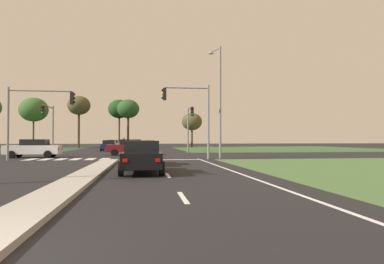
# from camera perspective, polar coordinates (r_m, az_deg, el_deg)

# --- Properties ---
(ground_plane) EXTENTS (200.00, 200.00, 0.00)m
(ground_plane) POSITION_cam_1_polar(r_m,az_deg,el_deg) (34.70, -11.85, -3.80)
(ground_plane) COLOR black
(grass_verge_far_right) EXTENTS (35.00, 35.00, 0.01)m
(grass_verge_far_right) POSITION_cam_1_polar(r_m,az_deg,el_deg) (63.45, 13.52, -2.60)
(grass_verge_far_right) COLOR #385B2D
(grass_verge_far_right) RESTS_ON ground
(median_island_near) EXTENTS (1.20, 22.00, 0.14)m
(median_island_near) POSITION_cam_1_polar(r_m,az_deg,el_deg) (15.84, -16.71, -6.64)
(median_island_near) COLOR #ADA89E
(median_island_near) RESTS_ON ground
(median_island_far) EXTENTS (1.20, 36.00, 0.14)m
(median_island_far) POSITION_cam_1_polar(r_m,az_deg,el_deg) (59.65, -10.16, -2.65)
(median_island_far) COLOR gray
(median_island_far) RESTS_ON ground
(lane_dash_near) EXTENTS (0.14, 2.00, 0.01)m
(lane_dash_near) POSITION_cam_1_polar(r_m,az_deg,el_deg) (9.78, -1.45, -10.50)
(lane_dash_near) COLOR silver
(lane_dash_near) RESTS_ON ground
(lane_dash_second) EXTENTS (0.14, 2.00, 0.01)m
(lane_dash_second) POSITION_cam_1_polar(r_m,az_deg,el_deg) (15.71, -3.90, -6.98)
(lane_dash_second) COLOR silver
(lane_dash_second) RESTS_ON ground
(lane_dash_third) EXTENTS (0.14, 2.00, 0.01)m
(lane_dash_third) POSITION_cam_1_polar(r_m,az_deg,el_deg) (21.68, -4.99, -5.38)
(lane_dash_third) COLOR silver
(lane_dash_third) RESTS_ON ground
(edge_line_right) EXTENTS (0.14, 24.00, 0.01)m
(edge_line_right) POSITION_cam_1_polar(r_m,az_deg,el_deg) (17.23, 7.13, -6.46)
(edge_line_right) COLOR silver
(edge_line_right) RESTS_ON ground
(stop_bar_near) EXTENTS (6.40, 0.50, 0.01)m
(stop_bar_near) POSITION_cam_1_polar(r_m,az_deg,el_deg) (27.66, -4.98, -4.48)
(stop_bar_near) COLOR silver
(stop_bar_near) RESTS_ON ground
(crosswalk_bar_near) EXTENTS (0.70, 2.80, 0.01)m
(crosswalk_bar_near) POSITION_cam_1_polar(r_m,az_deg,el_deg) (30.72, -24.57, -4.05)
(crosswalk_bar_near) COLOR silver
(crosswalk_bar_near) RESTS_ON ground
(crosswalk_bar_second) EXTENTS (0.70, 2.80, 0.01)m
(crosswalk_bar_second) POSITION_cam_1_polar(r_m,az_deg,el_deg) (30.41, -22.49, -4.09)
(crosswalk_bar_second) COLOR silver
(crosswalk_bar_second) RESTS_ON ground
(crosswalk_bar_third) EXTENTS (0.70, 2.80, 0.01)m
(crosswalk_bar_third) POSITION_cam_1_polar(r_m,az_deg,el_deg) (30.14, -20.37, -4.14)
(crosswalk_bar_third) COLOR silver
(crosswalk_bar_third) RESTS_ON ground
(crosswalk_bar_fourth) EXTENTS (0.70, 2.80, 0.01)m
(crosswalk_bar_fourth) POSITION_cam_1_polar(r_m,az_deg,el_deg) (29.91, -18.22, -4.18)
(crosswalk_bar_fourth) COLOR silver
(crosswalk_bar_fourth) RESTS_ON ground
(crosswalk_bar_fifth) EXTENTS (0.70, 2.80, 0.01)m
(crosswalk_bar_fifth) POSITION_cam_1_polar(r_m,az_deg,el_deg) (29.73, -16.03, -4.21)
(crosswalk_bar_fifth) COLOR silver
(crosswalk_bar_fifth) RESTS_ON ground
(crosswalk_bar_sixth) EXTENTS (0.70, 2.80, 0.01)m
(crosswalk_bar_sixth) POSITION_cam_1_polar(r_m,az_deg,el_deg) (29.59, -13.82, -4.23)
(crosswalk_bar_sixth) COLOR silver
(crosswalk_bar_sixth) RESTS_ON ground
(car_black_near) EXTENTS (1.97, 4.60, 1.53)m
(car_black_near) POSITION_cam_1_polar(r_m,az_deg,el_deg) (16.90, -8.10, -3.92)
(car_black_near) COLOR black
(car_black_near) RESTS_ON ground
(car_silver_third) EXTENTS (1.97, 4.58, 1.53)m
(car_silver_third) POSITION_cam_1_polar(r_m,az_deg,el_deg) (57.97, -12.62, -1.97)
(car_silver_third) COLOR #B7B7BC
(car_silver_third) RESTS_ON ground
(car_maroon_fourth) EXTENTS (4.46, 1.94, 1.59)m
(car_maroon_fourth) POSITION_cam_1_polar(r_m,az_deg,el_deg) (36.27, -10.03, -2.41)
(car_maroon_fourth) COLOR maroon
(car_maroon_fourth) RESTS_ON ground
(car_navy_fifth) EXTENTS (2.06, 4.35, 1.49)m
(car_navy_fifth) POSITION_cam_1_polar(r_m,az_deg,el_deg) (50.32, -13.20, -2.11)
(car_navy_fifth) COLOR #161E47
(car_navy_fifth) RESTS_ON ground
(car_white_sixth) EXTENTS (4.58, 1.99, 1.60)m
(car_white_sixth) POSITION_cam_1_polar(r_m,az_deg,el_deg) (33.72, -24.18, -2.41)
(car_white_sixth) COLOR silver
(car_white_sixth) RESTS_ON ground
(car_beige_seventh) EXTENTS (1.95, 4.51, 1.54)m
(car_beige_seventh) POSITION_cam_1_polar(r_m,az_deg,el_deg) (22.29, -8.09, -3.25)
(car_beige_seventh) COLOR #BCAD8E
(car_beige_seventh) RESTS_ON ground
(traffic_signal_far_right) EXTENTS (0.32, 3.99, 5.36)m
(traffic_signal_far_right) POSITION_cam_1_polar(r_m,az_deg,el_deg) (40.13, -0.41, 1.76)
(traffic_signal_far_right) COLOR gray
(traffic_signal_far_right) RESTS_ON ground
(traffic_signal_far_left) EXTENTS (0.32, 4.42, 5.33)m
(traffic_signal_far_left) POSITION_cam_1_polar(r_m,az_deg,el_deg) (40.87, -22.03, 1.80)
(traffic_signal_far_left) COLOR gray
(traffic_signal_far_left) RESTS_ON ground
(traffic_signal_near_left) EXTENTS (4.95, 0.32, 5.52)m
(traffic_signal_near_left) POSITION_cam_1_polar(r_m,az_deg,el_deg) (29.25, -24.15, 3.29)
(traffic_signal_near_left) COLOR gray
(traffic_signal_near_left) RESTS_ON ground
(traffic_signal_near_right) EXTENTS (3.87, 0.32, 5.96)m
(traffic_signal_near_right) POSITION_cam_1_polar(r_m,az_deg,el_deg) (28.35, 0.03, 3.75)
(traffic_signal_near_right) COLOR gray
(traffic_signal_near_right) RESTS_ON ground
(street_lamp_second) EXTENTS (0.87, 1.82, 9.35)m
(street_lamp_second) POSITION_cam_1_polar(r_m,az_deg,el_deg) (29.83, 4.41, 5.73)
(street_lamp_second) COLOR gray
(street_lamp_second) RESTS_ON ground
(pedestrian_at_median) EXTENTS (0.34, 0.34, 1.76)m
(pedestrian_at_median) POSITION_cam_1_polar(r_m,az_deg,el_deg) (44.47, -10.96, -1.67)
(pedestrian_at_median) COLOR #4C4C4C
(pedestrian_at_median) RESTS_ON median_island_far
(treeline_second) EXTENTS (5.24, 5.24, 9.35)m
(treeline_second) POSITION_cam_1_polar(r_m,az_deg,el_deg) (71.91, -24.15, 3.30)
(treeline_second) COLOR #423323
(treeline_second) RESTS_ON ground
(treeline_third) EXTENTS (4.17, 4.17, 9.69)m
(treeline_third) POSITION_cam_1_polar(r_m,az_deg,el_deg) (69.06, -17.75, 4.04)
(treeline_third) COLOR #423323
(treeline_third) RESTS_ON ground
(treeline_fourth) EXTENTS (4.31, 4.31, 9.40)m
(treeline_fourth) POSITION_cam_1_polar(r_m,az_deg,el_deg) (70.30, -10.24, 3.63)
(treeline_fourth) COLOR #423323
(treeline_fourth) RESTS_ON ground
(treeline_fifth) EXTENTS (4.45, 4.45, 9.65)m
(treeline_fifth) POSITION_cam_1_polar(r_m,az_deg,el_deg) (73.06, -11.63, 3.63)
(treeline_fifth) COLOR #423323
(treeline_fifth) RESTS_ON ground
(treeline_sixth) EXTENTS (4.25, 4.25, 7.12)m
(treeline_sixth) POSITION_cam_1_polar(r_m,az_deg,el_deg) (73.95, -0.01, 1.65)
(treeline_sixth) COLOR #423323
(treeline_sixth) RESTS_ON ground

